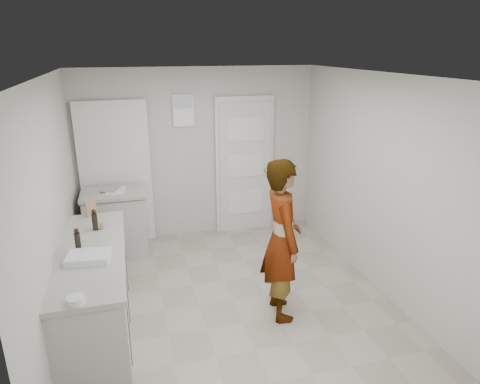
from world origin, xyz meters
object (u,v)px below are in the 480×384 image
object	(u,v)px
spice_jar	(102,226)
baking_dish	(89,257)
oil_cruet_a	(95,220)
cake_mix_box	(91,209)
egg_bowl	(76,300)
oil_cruet_b	(78,241)
person	(282,240)

from	to	relation	value
spice_jar	baking_dish	size ratio (longest dim) A/B	0.19
spice_jar	oil_cruet_a	xyz separation A→B (m)	(-0.07, 0.00, 0.07)
spice_jar	cake_mix_box	bearing A→B (deg)	106.99
cake_mix_box	egg_bowl	world-z (taller)	cake_mix_box
spice_jar	oil_cruet_b	size ratio (longest dim) A/B	0.32
oil_cruet_a	oil_cruet_b	size ratio (longest dim) A/B	0.95
egg_bowl	oil_cruet_a	bearing A→B (deg)	86.53
person	spice_jar	xyz separation A→B (m)	(-1.79, 0.64, 0.10)
cake_mix_box	baking_dish	distance (m)	1.12
oil_cruet_a	oil_cruet_b	xyz separation A→B (m)	(-0.13, -0.50, 0.01)
spice_jar	baking_dish	xyz separation A→B (m)	(-0.10, -0.70, -0.01)
oil_cruet_a	person	bearing A→B (deg)	-19.09
oil_cruet_a	baking_dish	size ratio (longest dim) A/B	0.57
oil_cruet_b	spice_jar	bearing A→B (deg)	68.54
spice_jar	egg_bowl	xyz separation A→B (m)	(-0.15, -1.38, -0.01)
cake_mix_box	baking_dish	xyz separation A→B (m)	(0.03, -1.11, -0.06)
person	baking_dish	world-z (taller)	person
oil_cruet_b	person	bearing A→B (deg)	-3.97
spice_jar	egg_bowl	size ratio (longest dim) A/B	0.58
oil_cruet_a	oil_cruet_b	world-z (taller)	oil_cruet_b
baking_dish	cake_mix_box	bearing A→B (deg)	91.49
baking_dish	oil_cruet_b	bearing A→B (deg)	116.84
spice_jar	baking_dish	bearing A→B (deg)	-98.01
cake_mix_box	oil_cruet_a	distance (m)	0.42
oil_cruet_a	oil_cruet_b	distance (m)	0.52
egg_bowl	cake_mix_box	bearing A→B (deg)	89.21
oil_cruet_b	egg_bowl	size ratio (longest dim) A/B	1.83
spice_jar	oil_cruet_a	size ratio (longest dim) A/B	0.33
oil_cruet_a	egg_bowl	distance (m)	1.39
oil_cruet_b	baking_dish	distance (m)	0.24
cake_mix_box	oil_cruet_b	world-z (taller)	oil_cruet_b
spice_jar	oil_cruet_a	world-z (taller)	oil_cruet_a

